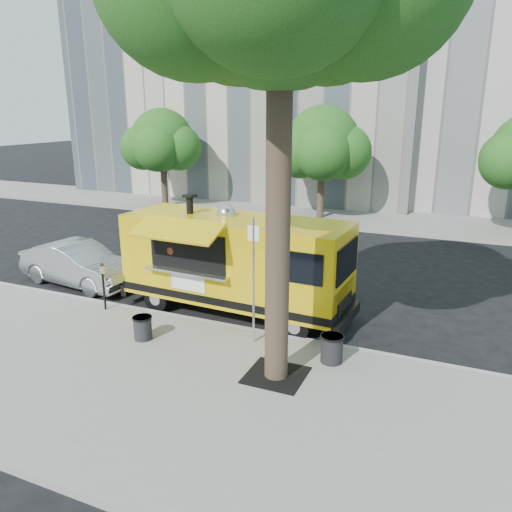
{
  "coord_description": "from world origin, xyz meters",
  "views": [
    {
      "loc": [
        5.87,
        -11.42,
        5.47
      ],
      "look_at": [
        0.94,
        0.0,
        1.78
      ],
      "focal_mm": 35.0,
      "sensor_mm": 36.0,
      "label": 1
    }
  ],
  "objects": [
    {
      "name": "far_tree_a",
      "position": [
        -10.0,
        12.3,
        3.78
      ],
      "size": [
        3.42,
        3.42,
        5.36
      ],
      "color": "#33261C",
      "rests_on": "far_sidewalk"
    },
    {
      "name": "sign_post",
      "position": [
        1.55,
        -1.55,
        1.85
      ],
      "size": [
        0.28,
        0.06,
        3.0
      ],
      "color": "silver",
      "rests_on": "sidewalk"
    },
    {
      "name": "food_truck",
      "position": [
        0.22,
        0.17,
        1.49
      ],
      "size": [
        6.55,
        3.13,
        3.18
      ],
      "rotation": [
        0.0,
        0.0,
        -0.05
      ],
      "color": "#DEB50B",
      "rests_on": "ground"
    },
    {
      "name": "trash_bin_right",
      "position": [
        3.5,
        -1.77,
        0.48
      ],
      "size": [
        0.52,
        0.52,
        0.62
      ],
      "color": "black",
      "rests_on": "sidewalk"
    },
    {
      "name": "tree_well",
      "position": [
        2.6,
        -2.8,
        0.15
      ],
      "size": [
        1.2,
        1.2,
        0.02
      ],
      "primitive_type": "cube",
      "color": "black",
      "rests_on": "sidewalk"
    },
    {
      "name": "far_sidewalk",
      "position": [
        0.0,
        13.5,
        0.07
      ],
      "size": [
        60.0,
        5.0,
        0.15
      ],
      "primitive_type": "cube",
      "color": "gray",
      "rests_on": "ground"
    },
    {
      "name": "far_tree_b",
      "position": [
        -1.0,
        12.7,
        3.83
      ],
      "size": [
        3.6,
        3.6,
        5.5
      ],
      "color": "#33261C",
      "rests_on": "far_sidewalk"
    },
    {
      "name": "ground",
      "position": [
        0.0,
        0.0,
        0.0
      ],
      "size": [
        120.0,
        120.0,
        0.0
      ],
      "primitive_type": "plane",
      "color": "black",
      "rests_on": "ground"
    },
    {
      "name": "trash_bin_left",
      "position": [
        -0.95,
        -2.46,
        0.45
      ],
      "size": [
        0.47,
        0.47,
        0.57
      ],
      "color": "black",
      "rests_on": "sidewalk"
    },
    {
      "name": "sedan",
      "position": [
        -5.36,
        0.28,
        0.68
      ],
      "size": [
        4.29,
        1.94,
        1.37
      ],
      "primitive_type": "imported",
      "rotation": [
        0.0,
        0.0,
        1.45
      ],
      "color": "#A7A8AE",
      "rests_on": "ground"
    },
    {
      "name": "sidewalk",
      "position": [
        0.0,
        -4.0,
        0.07
      ],
      "size": [
        60.0,
        6.0,
        0.15
      ],
      "primitive_type": "cube",
      "color": "gray",
      "rests_on": "ground"
    },
    {
      "name": "parking_meter",
      "position": [
        -3.0,
        -1.35,
        0.98
      ],
      "size": [
        0.11,
        0.11,
        1.33
      ],
      "color": "black",
      "rests_on": "sidewalk"
    },
    {
      "name": "curb",
      "position": [
        0.0,
        -0.93,
        0.07
      ],
      "size": [
        60.0,
        0.14,
        0.16
      ],
      "primitive_type": "cube",
      "color": "#999993",
      "rests_on": "ground"
    },
    {
      "name": "building_left",
      "position": [
        -8.0,
        22.0,
        12.0
      ],
      "size": [
        22.0,
        14.0,
        24.0
      ],
      "primitive_type": "cube",
      "color": "#BAAC9B",
      "rests_on": "ground"
    }
  ]
}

